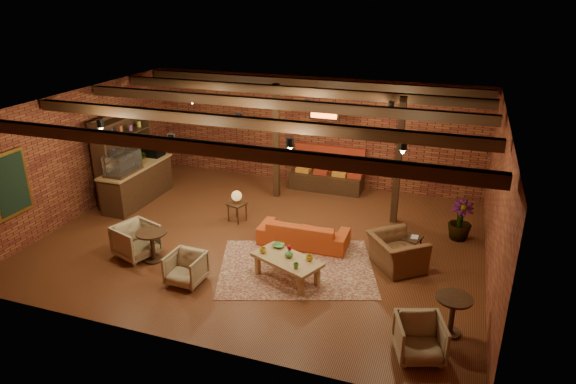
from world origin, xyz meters
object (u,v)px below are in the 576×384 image
(side_table_lamp, at_px, (237,198))
(round_table_right, at_px, (453,309))
(armchair_b, at_px, (186,267))
(plant_tall, at_px, (466,182))
(armchair_right, at_px, (397,247))
(armchair_far, at_px, (420,337))
(round_table_left, at_px, (152,241))
(side_table_book, at_px, (411,238))
(armchair_a, at_px, (136,239))
(coffee_table, at_px, (287,260))
(sofa, at_px, (304,233))

(side_table_lamp, xyz_separation_m, round_table_right, (5.37, -2.96, -0.14))
(armchair_b, bearing_deg, side_table_lamp, 96.83)
(side_table_lamp, bearing_deg, plant_tall, 8.70)
(armchair_right, relative_size, armchair_far, 1.45)
(armchair_right, distance_m, plant_tall, 2.39)
(round_table_left, xyz_separation_m, side_table_book, (5.27, 2.04, -0.03))
(armchair_b, height_order, side_table_book, armchair_b)
(side_table_lamp, bearing_deg, armchair_a, -119.44)
(round_table_right, height_order, plant_tall, plant_tall)
(round_table_left, bearing_deg, round_table_right, -4.65)
(armchair_b, height_order, armchair_right, armchair_right)
(armchair_right, height_order, side_table_book, armchair_right)
(coffee_table, relative_size, round_table_left, 2.30)
(armchair_a, xyz_separation_m, armchair_b, (1.58, -0.61, -0.06))
(sofa, bearing_deg, round_table_right, 144.97)
(side_table_lamp, height_order, armchair_a, armchair_a)
(armchair_b, distance_m, round_table_right, 5.13)
(armchair_far, bearing_deg, coffee_table, 132.30)
(side_table_book, bearing_deg, sofa, -174.02)
(coffee_table, distance_m, side_table_book, 2.89)
(coffee_table, height_order, armchair_right, armchair_right)
(side_table_lamp, bearing_deg, armchair_right, -13.54)
(round_table_left, height_order, side_table_book, round_table_left)
(armchair_a, distance_m, round_table_right, 6.74)
(armchair_a, distance_m, side_table_book, 6.05)
(armchair_right, relative_size, round_table_right, 1.52)
(sofa, xyz_separation_m, coffee_table, (0.13, -1.54, 0.13))
(coffee_table, bearing_deg, round_table_right, -12.94)
(armchair_b, bearing_deg, armchair_a, 161.18)
(plant_tall, bearing_deg, armchair_right, -123.72)
(coffee_table, xyz_separation_m, plant_tall, (3.26, 3.03, 1.01))
(side_table_lamp, relative_size, round_table_right, 1.14)
(armchair_a, height_order, round_table_right, armchair_a)
(armchair_a, bearing_deg, side_table_book, -52.21)
(round_table_left, relative_size, plant_tall, 0.24)
(armchair_a, xyz_separation_m, side_table_book, (5.72, 1.98, 0.02))
(armchair_right, height_order, armchair_far, armchair_right)
(armchair_right, bearing_deg, armchair_a, 65.79)
(round_table_left, height_order, round_table_right, round_table_right)
(coffee_table, bearing_deg, side_table_book, 38.38)
(armchair_b, height_order, plant_tall, plant_tall)
(side_table_book, bearing_deg, armchair_b, -147.96)
(sofa, height_order, plant_tall, plant_tall)
(side_table_book, bearing_deg, armchair_a, -160.94)
(armchair_a, bearing_deg, side_table_lamp, -10.71)
(coffee_table, relative_size, armchair_far, 2.08)
(side_table_lamp, relative_size, armchair_right, 0.75)
(sofa, xyz_separation_m, plant_tall, (3.39, 1.49, 1.14))
(side_table_lamp, relative_size, armchair_b, 1.17)
(coffee_table, relative_size, side_table_lamp, 1.92)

